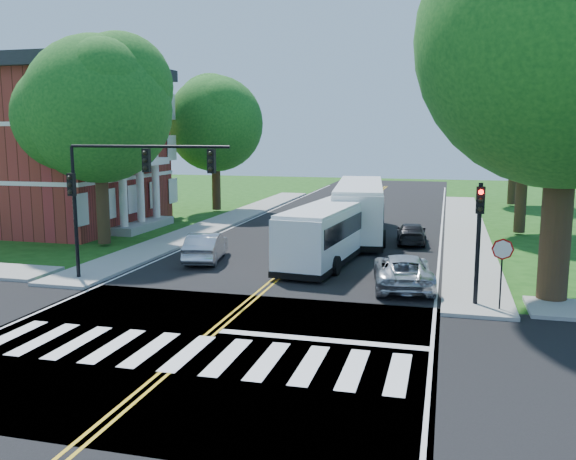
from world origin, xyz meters
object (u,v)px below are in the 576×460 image
(suv, at_px, (403,271))
(hatchback, at_px, (206,247))
(dark_sedan, at_px, (411,233))
(signal_nw, at_px, (122,180))
(bus_follow, at_px, (359,208))
(signal_ne, at_px, (479,227))
(bus_lead, at_px, (331,230))

(suv, bearing_deg, hatchback, -23.72)
(dark_sedan, bearing_deg, suv, 87.48)
(signal_nw, distance_m, bus_follow, 16.70)
(signal_nw, bearing_deg, signal_ne, 0.05)
(hatchback, distance_m, dark_sedan, 12.16)
(signal_ne, xyz_separation_m, hatchback, (-12.59, 5.15, -2.24))
(signal_nw, xyz_separation_m, bus_follow, (7.74, 14.55, -2.64))
(bus_follow, bearing_deg, signal_ne, 106.65)
(bus_lead, relative_size, dark_sedan, 2.74)
(bus_follow, height_order, hatchback, bus_follow)
(signal_ne, relative_size, suv, 0.89)
(bus_follow, xyz_separation_m, suv, (3.54, -12.21, -1.03))
(signal_ne, relative_size, bus_follow, 0.34)
(signal_ne, distance_m, dark_sedan, 13.23)
(bus_follow, relative_size, dark_sedan, 3.19)
(bus_lead, bearing_deg, hatchback, 24.53)
(bus_follow, bearing_deg, bus_lead, 80.49)
(hatchback, distance_m, suv, 10.21)
(signal_ne, bearing_deg, bus_lead, 132.98)
(bus_lead, height_order, hatchback, bus_lead)
(hatchback, xyz_separation_m, dark_sedan, (9.56, 7.51, -0.13))
(signal_nw, bearing_deg, bus_lead, 44.07)
(signal_nw, height_order, suv, signal_nw)
(hatchback, height_order, dark_sedan, hatchback)
(signal_nw, relative_size, bus_follow, 0.56)
(signal_ne, height_order, bus_lead, signal_ne)
(suv, relative_size, dark_sedan, 1.23)
(signal_ne, distance_m, suv, 4.28)
(hatchback, xyz_separation_m, suv, (9.81, -2.81, -0.03))
(bus_lead, xyz_separation_m, hatchback, (-5.93, -2.00, -0.77))
(signal_nw, relative_size, hatchback, 1.65)
(signal_ne, height_order, suv, signal_ne)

